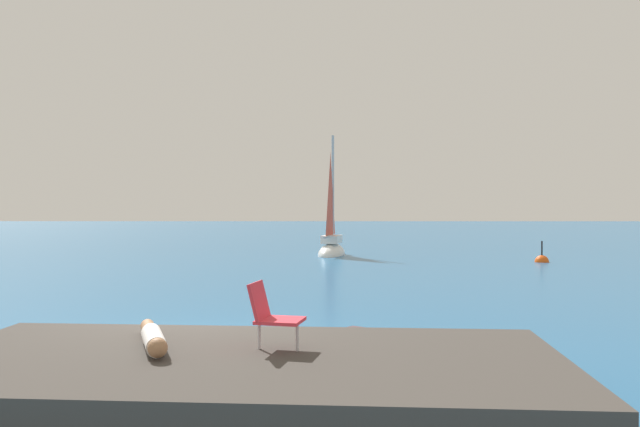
% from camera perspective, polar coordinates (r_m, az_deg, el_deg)
% --- Properties ---
extents(ground_plane, '(160.00, 160.00, 0.00)m').
position_cam_1_polar(ground_plane, '(10.59, -10.53, -11.81)').
color(ground_plane, '#236093').
extents(shore_ledge, '(7.46, 3.95, 0.59)m').
position_cam_1_polar(shore_ledge, '(7.56, -6.78, -14.64)').
color(shore_ledge, '#423D38').
rests_on(shore_ledge, ground).
extents(boulder_seaward, '(2.12, 1.93, 1.14)m').
position_cam_1_polar(boulder_seaward, '(9.08, 1.27, -13.94)').
color(boulder_seaward, '#47363C').
rests_on(boulder_seaward, ground).
extents(boulder_inland, '(1.31, 1.33, 0.69)m').
position_cam_1_polar(boulder_inland, '(9.59, -11.84, -13.16)').
color(boulder_inland, '#413831').
rests_on(boulder_inland, ground).
extents(sailboat_near, '(1.72, 3.34, 6.07)m').
position_cam_1_polar(sailboat_near, '(29.30, 1.03, -3.09)').
color(sailboat_near, white).
rests_on(sailboat_near, ground).
extents(person_sunbather, '(0.74, 1.70, 0.25)m').
position_cam_1_polar(person_sunbather, '(8.05, -14.69, -10.70)').
color(person_sunbather, white).
rests_on(person_sunbather, shore_ledge).
extents(beach_chair, '(0.68, 0.60, 0.80)m').
position_cam_1_polar(beach_chair, '(7.65, -4.42, -8.80)').
color(beach_chair, '#E03342').
rests_on(beach_chair, shore_ledge).
extents(marker_buoy, '(0.56, 0.56, 1.13)m').
position_cam_1_polar(marker_buoy, '(27.27, 19.19, -4.10)').
color(marker_buoy, '#EA5114').
rests_on(marker_buoy, ground).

